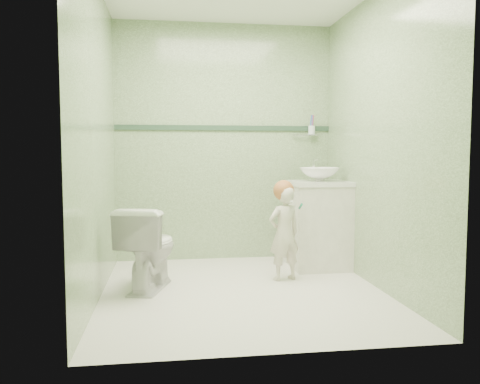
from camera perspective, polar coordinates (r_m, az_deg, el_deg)
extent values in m
plane|color=white|center=(4.02, 0.31, -11.32)|extent=(2.50, 2.50, 0.00)
cube|color=gray|center=(5.11, -1.78, 5.68)|extent=(2.20, 0.04, 2.40)
cube|color=gray|center=(2.64, 4.40, 6.69)|extent=(2.20, 0.04, 2.40)
cube|color=gray|center=(3.86, -16.13, 5.86)|extent=(0.04, 2.50, 2.40)
cube|color=gray|center=(4.18, 15.49, 5.76)|extent=(0.04, 2.50, 2.40)
cube|color=#2A4533|center=(5.10, -1.77, 7.37)|extent=(2.20, 0.02, 0.05)
cube|color=white|center=(4.79, 9.05, -3.89)|extent=(0.52, 0.50, 0.80)
cube|color=white|center=(4.75, 9.11, 1.00)|extent=(0.54, 0.52, 0.04)
imported|color=white|center=(4.75, 9.12, 2.02)|extent=(0.37, 0.37, 0.13)
cylinder|color=silver|center=(4.94, 8.44, 2.77)|extent=(0.03, 0.03, 0.18)
cylinder|color=silver|center=(4.89, 8.62, 3.69)|extent=(0.02, 0.12, 0.02)
cylinder|color=silver|center=(5.22, 7.53, 6.50)|extent=(0.26, 0.02, 0.02)
cylinder|color=silver|center=(5.22, 8.24, 7.04)|extent=(0.07, 0.07, 0.09)
cylinder|color=#704AB2|center=(5.22, 8.29, 7.81)|extent=(0.01, 0.01, 0.17)
cylinder|color=#CF3B54|center=(5.23, 8.37, 7.80)|extent=(0.01, 0.01, 0.17)
cylinder|color=blue|center=(5.22, 8.11, 7.81)|extent=(0.01, 0.01, 0.17)
imported|color=white|center=(4.09, -10.46, -6.28)|extent=(0.55, 0.74, 0.67)
imported|color=beige|center=(4.30, 5.09, -4.77)|extent=(0.34, 0.28, 0.81)
sphere|color=#A45E30|center=(4.28, 5.05, 0.17)|extent=(0.18, 0.18, 0.18)
cylinder|color=#15805E|center=(4.20, 6.97, -1.64)|extent=(0.03, 0.14, 0.06)
cube|color=white|center=(4.20, 5.92, -1.07)|extent=(0.03, 0.02, 0.02)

